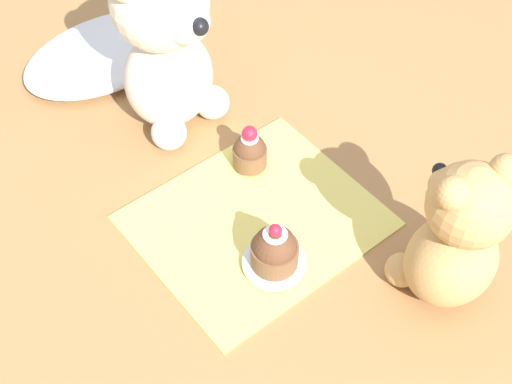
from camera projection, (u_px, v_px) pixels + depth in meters
ground_plane at (256, 221)px, 0.87m from camera, size 4.00×4.00×0.00m
knitted_placemat at (256, 220)px, 0.87m from camera, size 0.28×0.24×0.01m
tulle_cloth at (106, 53)px, 1.05m from camera, size 0.26×0.17×0.04m
teddy_bear_cream at (166, 43)px, 0.89m from camera, size 0.14×0.14×0.26m
teddy_bear_tan at (456, 238)px, 0.74m from camera, size 0.12×0.11×0.20m
cupcake_near_cream_bear at (250, 151)px, 0.91m from camera, size 0.04×0.04×0.06m
saucer_plate at (274, 263)px, 0.82m from camera, size 0.07×0.07×0.01m
cupcake_near_tan_bear at (275, 250)px, 0.80m from camera, size 0.06×0.06×0.07m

